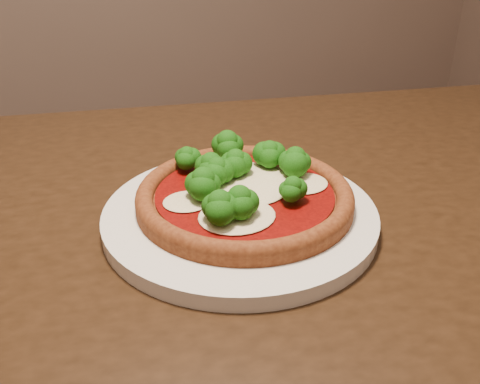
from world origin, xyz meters
name	(u,v)px	position (x,y,z in m)	size (l,w,h in m)	color
dining_table	(182,296)	(-0.23, 0.12, 0.66)	(1.47, 1.12, 0.75)	black
plate	(240,216)	(-0.16, 0.12, 0.76)	(0.31, 0.31, 0.02)	white
pizza	(243,189)	(-0.15, 0.13, 0.79)	(0.25, 0.25, 0.06)	brown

